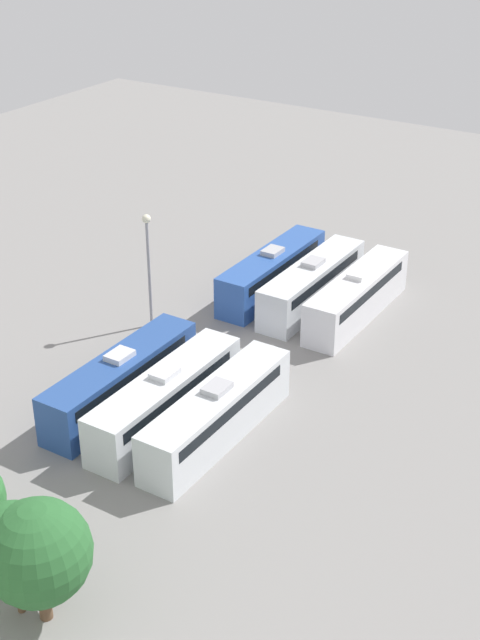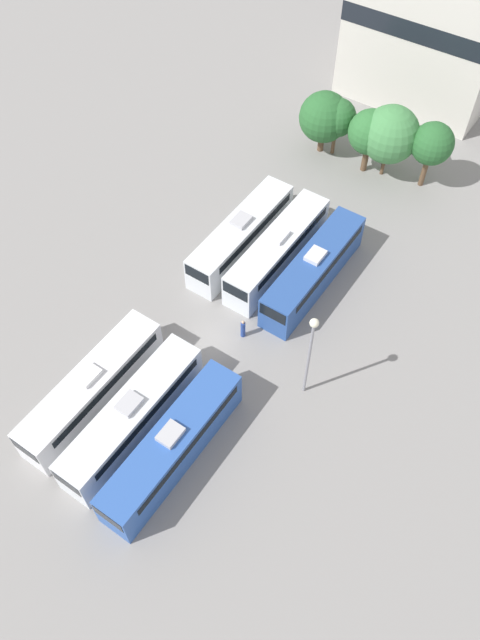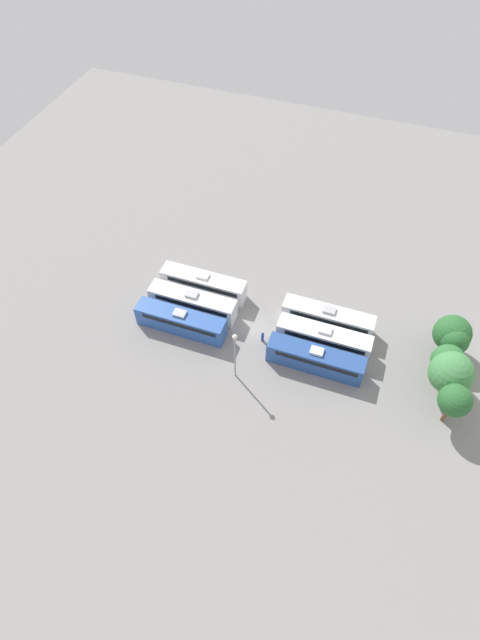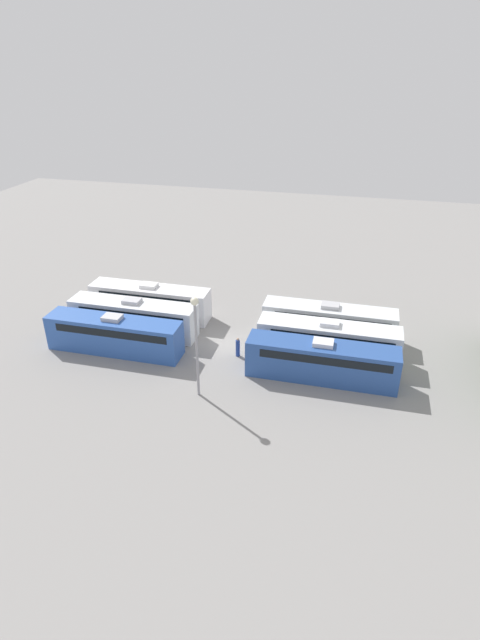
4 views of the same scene
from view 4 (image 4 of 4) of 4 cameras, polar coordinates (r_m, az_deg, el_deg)
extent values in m
plane|color=gray|center=(45.29, -1.73, -2.73)|extent=(116.34, 116.34, 0.00)
cube|color=silver|center=(50.31, -10.22, 2.10)|extent=(2.51, 11.98, 3.12)
cube|color=black|center=(49.83, -9.99, 2.97)|extent=(2.55, 10.18, 0.69)
cube|color=black|center=(52.57, -16.29, 3.59)|extent=(2.21, 0.08, 1.09)
cube|color=white|center=(49.59, -10.39, 3.91)|extent=(1.20, 1.60, 0.35)
cube|color=silver|center=(47.43, -12.05, 0.27)|extent=(2.51, 11.98, 3.12)
cube|color=black|center=(46.92, -11.82, 1.17)|extent=(2.55, 10.18, 0.69)
cube|color=black|center=(49.84, -18.37, 1.91)|extent=(2.21, 0.08, 1.09)
cube|color=#B2B2B7|center=(46.68, -12.26, 2.16)|extent=(1.20, 1.60, 0.35)
cube|color=#2D56A8|center=(44.82, -14.14, -1.70)|extent=(2.51, 11.98, 3.12)
cube|color=black|center=(44.28, -13.93, -0.77)|extent=(2.55, 10.18, 0.69)
cube|color=black|center=(47.38, -20.69, 0.14)|extent=(2.21, 0.08, 1.09)
cube|color=#B2B2B7|center=(44.01, -14.40, 0.27)|extent=(1.20, 1.60, 0.35)
cube|color=silver|center=(46.22, 10.10, -0.31)|extent=(2.51, 11.98, 3.12)
cube|color=black|center=(45.81, 10.56, 0.61)|extent=(2.55, 10.18, 0.69)
cube|color=black|center=(46.46, 2.84, 1.48)|extent=(2.21, 0.08, 1.09)
cube|color=#B2B2B7|center=(45.44, 10.27, 1.63)|extent=(1.20, 1.60, 0.35)
cube|color=silver|center=(43.27, 10.04, -2.37)|extent=(2.51, 11.98, 3.12)
cube|color=black|center=(42.83, 10.53, -1.41)|extent=(2.55, 10.18, 0.69)
cube|color=black|center=(43.49, 2.29, -0.46)|extent=(2.21, 0.08, 1.09)
cube|color=silver|center=(42.43, 10.23, -0.34)|extent=(1.20, 1.60, 0.35)
cube|color=#284C93|center=(40.33, 9.30, -4.72)|extent=(2.51, 11.98, 3.12)
cube|color=black|center=(39.86, 9.83, -3.71)|extent=(2.55, 10.18, 0.69)
cube|color=black|center=(40.60, 0.99, -2.64)|extent=(2.21, 0.08, 1.09)
cube|color=silver|center=(39.44, 9.50, -2.58)|extent=(1.20, 1.60, 0.35)
cylinder|color=navy|center=(43.12, -0.26, -3.23)|extent=(0.36, 0.36, 1.54)
sphere|color=tan|center=(42.67, -0.26, -2.21)|extent=(0.24, 0.24, 0.24)
cylinder|color=gray|center=(36.82, -4.95, -3.58)|extent=(0.20, 0.20, 7.77)
sphere|color=#EAE5C6|center=(34.88, -5.22, 2.14)|extent=(0.60, 0.60, 0.60)
camera|label=1|loc=(72.08, 46.37, 25.44)|focal=50.00mm
camera|label=2|loc=(40.85, -55.73, 40.26)|focal=35.00mm
camera|label=3|loc=(29.59, 178.06, 59.22)|focal=28.00mm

